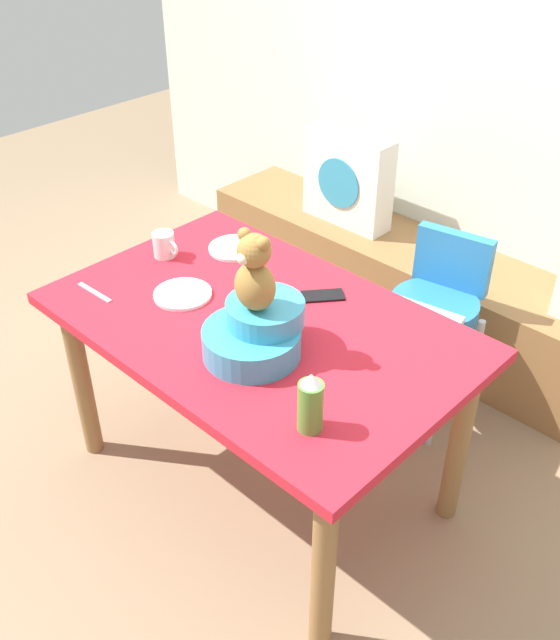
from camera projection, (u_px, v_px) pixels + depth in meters
ground_plane at (262, 478)px, 2.78m from camera, size 8.00×8.00×0.00m
back_wall at (515, 54)px, 2.89m from camera, size 4.40×0.10×2.60m
window_bench at (443, 304)px, 3.35m from camera, size 2.60×0.44×0.46m
pillow_floral_left at (348, 179)px, 3.40m from camera, size 0.44×0.15×0.44m
dining_table at (259, 345)px, 2.41m from camera, size 1.38×0.88×0.74m
highchair at (435, 307)px, 2.80m from camera, size 0.38×0.49×0.79m
infant_seat_teal at (256, 332)px, 2.17m from camera, size 0.30×0.33×0.16m
teddy_bear at (255, 274)px, 2.06m from camera, size 0.13×0.12×0.25m
ketchup_bottle at (311, 403)px, 1.89m from camera, size 0.07×0.07×0.18m
coffee_mug at (164, 245)px, 2.66m from camera, size 0.12×0.08×0.09m
dinner_plate_near at (235, 248)px, 2.73m from camera, size 0.20×0.20×0.01m
dinner_plate_far at (183, 294)px, 2.47m from camera, size 0.20×0.20×0.01m
cell_phone at (323, 296)px, 2.46m from camera, size 0.15×0.16×0.01m
table_fork at (95, 292)px, 2.48m from camera, size 0.17×0.02×0.01m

